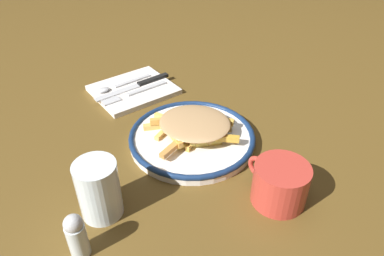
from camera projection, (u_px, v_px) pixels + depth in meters
ground_plane at (192, 142)px, 0.77m from camera, size 2.60×2.60×0.00m
plate at (192, 138)px, 0.76m from camera, size 0.26×0.26×0.02m
fries_heap at (193, 126)px, 0.75m from camera, size 0.20×0.20×0.04m
napkin at (133, 90)px, 0.94m from camera, size 0.18×0.20×0.01m
fork at (135, 93)px, 0.91m from camera, size 0.03×0.18×0.01m
knife at (140, 84)px, 0.94m from camera, size 0.03×0.21×0.01m
spoon at (115, 86)px, 0.93m from camera, size 0.02×0.15×0.01m
water_glass at (99, 190)px, 0.59m from camera, size 0.07×0.07×0.10m
coffee_mug at (280, 184)px, 0.62m from camera, size 0.12×0.09×0.07m
salt_shaker at (76, 235)px, 0.53m from camera, size 0.03×0.03×0.08m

